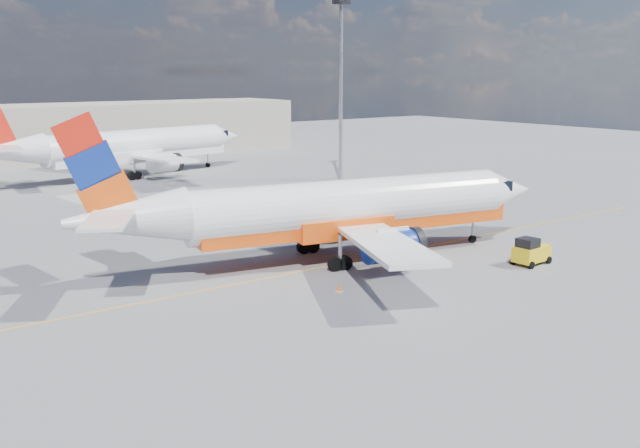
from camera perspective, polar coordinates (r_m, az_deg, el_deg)
ground at (r=46.19m, az=3.57°, el=-4.04°), size 240.00×240.00×0.00m
taxi_line at (r=48.44m, az=1.30°, el=-3.25°), size 70.00×0.15×0.01m
terminal_main at (r=114.40m, az=-19.21°, el=7.03°), size 70.00×14.00×8.00m
main_jet at (r=48.85m, az=1.33°, el=1.17°), size 35.39×27.39×10.68m
second_jet at (r=91.31m, az=-15.06°, el=5.98°), size 36.90×28.53×11.13m
gse_tug at (r=50.30m, az=16.51°, el=-2.13°), size 2.74×1.81×1.89m
traffic_cone at (r=42.54m, az=1.56°, el=-5.11°), size 0.35×0.35×0.49m
floodlight_mast at (r=85.27m, az=1.69°, el=11.91°), size 1.52×1.52×20.89m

